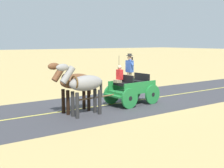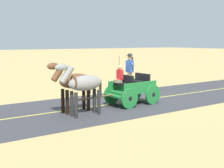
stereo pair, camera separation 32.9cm
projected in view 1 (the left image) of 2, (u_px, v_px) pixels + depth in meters
The scene contains 6 objects.
ground_plane at pixel (126, 102), 14.56m from camera, with size 200.00×200.00×0.00m, color tan.
road_surface at pixel (126, 102), 14.56m from camera, with size 5.54×160.00×0.01m, color #38383D.
road_centre_stripe at pixel (126, 102), 14.56m from camera, with size 0.12×160.00×0.00m, color #DBCC4C.
horse_drawn_carriage at pixel (131, 88), 13.96m from camera, with size 1.63×4.52×2.50m.
horse_near_side at pixel (84, 84), 11.68m from camera, with size 0.63×2.13×2.21m.
horse_off_side at pixel (74, 82), 12.26m from camera, with size 0.76×2.15×2.21m.
Camera 1 is at (-11.37, 8.65, 3.06)m, focal length 45.76 mm.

